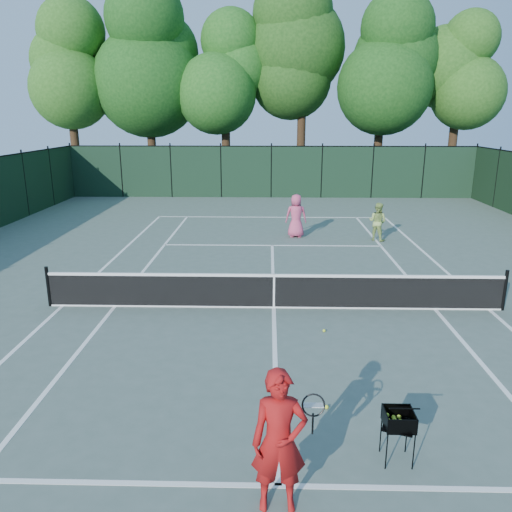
{
  "coord_description": "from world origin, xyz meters",
  "views": [
    {
      "loc": [
        -0.16,
        -11.97,
        4.76
      ],
      "look_at": [
        -0.48,
        1.0,
        1.1
      ],
      "focal_mm": 35.0,
      "sensor_mm": 36.0,
      "label": 1
    }
  ],
  "objects_px": {
    "loose_ball_midcourt": "(324,331)",
    "coach": "(279,442)",
    "player_pink": "(296,216)",
    "ball_hopper": "(399,420)",
    "player_green": "(378,222)",
    "loose_ball_near_cart": "(327,407)"
  },
  "relations": [
    {
      "from": "loose_ball_midcourt",
      "to": "coach",
      "type": "bearing_deg",
      "value": -102.14
    },
    {
      "from": "player_pink",
      "to": "loose_ball_midcourt",
      "type": "distance_m",
      "value": 9.33
    },
    {
      "from": "ball_hopper",
      "to": "loose_ball_midcourt",
      "type": "height_order",
      "value": "ball_hopper"
    },
    {
      "from": "loose_ball_midcourt",
      "to": "player_green",
      "type": "bearing_deg",
      "value": 71.17
    },
    {
      "from": "coach",
      "to": "player_green",
      "type": "xyz_separation_m",
      "value": [
        4.14,
        14.09,
        -0.19
      ]
    },
    {
      "from": "player_green",
      "to": "ball_hopper",
      "type": "distance_m",
      "value": 13.4
    },
    {
      "from": "player_pink",
      "to": "ball_hopper",
      "type": "distance_m",
      "value": 13.69
    },
    {
      "from": "player_pink",
      "to": "ball_hopper",
      "type": "height_order",
      "value": "player_pink"
    },
    {
      "from": "player_green",
      "to": "ball_hopper",
      "type": "height_order",
      "value": "player_green"
    },
    {
      "from": "coach",
      "to": "loose_ball_midcourt",
      "type": "height_order",
      "value": "coach"
    },
    {
      "from": "loose_ball_midcourt",
      "to": "loose_ball_near_cart",
      "type": "bearing_deg",
      "value": -95.3
    },
    {
      "from": "player_pink",
      "to": "loose_ball_near_cart",
      "type": "bearing_deg",
      "value": 90.17
    },
    {
      "from": "loose_ball_near_cart",
      "to": "loose_ball_midcourt",
      "type": "bearing_deg",
      "value": 84.7
    },
    {
      "from": "player_pink",
      "to": "player_green",
      "type": "relative_size",
      "value": 1.16
    },
    {
      "from": "player_green",
      "to": "loose_ball_near_cart",
      "type": "height_order",
      "value": "player_green"
    },
    {
      "from": "coach",
      "to": "loose_ball_midcourt",
      "type": "bearing_deg",
      "value": 75.82
    },
    {
      "from": "coach",
      "to": "player_green",
      "type": "distance_m",
      "value": 14.69
    },
    {
      "from": "player_pink",
      "to": "ball_hopper",
      "type": "bearing_deg",
      "value": 93.75
    },
    {
      "from": "loose_ball_near_cart",
      "to": "loose_ball_midcourt",
      "type": "relative_size",
      "value": 1.0
    },
    {
      "from": "ball_hopper",
      "to": "loose_ball_near_cart",
      "type": "relative_size",
      "value": 11.64
    },
    {
      "from": "loose_ball_midcourt",
      "to": "ball_hopper",
      "type": "bearing_deg",
      "value": -82.78
    },
    {
      "from": "player_green",
      "to": "player_pink",
      "type": "bearing_deg",
      "value": 28.46
    }
  ]
}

